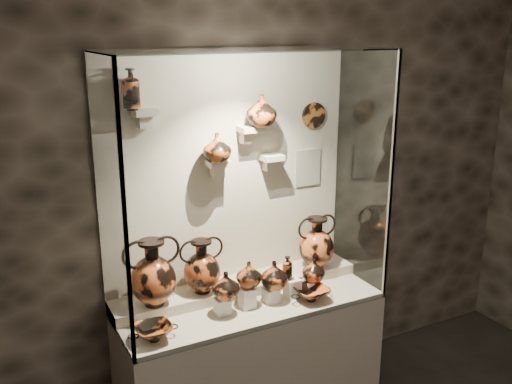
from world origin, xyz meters
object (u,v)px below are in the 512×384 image
(jug_e, at_px, (313,270))
(lekythos_small, at_px, (287,266))
(kylix_right, at_px, (311,292))
(amphora_mid, at_px, (202,266))
(amphora_left, at_px, (153,273))
(ovoid_vase_a, at_px, (217,148))
(jug_a, at_px, (226,285))
(lekythos_tall, at_px, (131,87))
(kylix_left, at_px, (154,331))
(ovoid_vase_b, at_px, (261,111))
(jug_b, at_px, (249,274))
(amphora_right, at_px, (316,242))
(jug_c, at_px, (274,275))

(jug_e, relative_size, lekythos_small, 0.89)
(jug_e, distance_m, kylix_right, 0.16)
(amphora_mid, bearing_deg, amphora_left, 166.05)
(amphora_mid, height_order, ovoid_vase_a, ovoid_vase_a)
(jug_a, relative_size, lekythos_tall, 0.66)
(amphora_mid, bearing_deg, jug_a, -91.45)
(kylix_left, bearing_deg, amphora_mid, 56.70)
(lekythos_small, xyz_separation_m, ovoid_vase_b, (-0.07, 0.23, 0.98))
(amphora_left, height_order, jug_e, amphora_left)
(jug_b, distance_m, lekythos_tall, 1.33)
(amphora_left, xyz_separation_m, amphora_mid, (0.33, 0.03, -0.03))
(lekythos_tall, relative_size, ovoid_vase_b, 1.32)
(lekythos_tall, bearing_deg, jug_b, -6.93)
(jug_b, distance_m, jug_e, 0.46)
(amphora_right, height_order, jug_c, amphora_right)
(lekythos_small, distance_m, ovoid_vase_b, 1.01)
(amphora_left, distance_m, kylix_right, 1.01)
(jug_a, bearing_deg, jug_c, -0.06)
(amphora_left, distance_m, amphora_right, 1.18)
(jug_e, bearing_deg, amphora_left, 172.75)
(ovoid_vase_b, bearing_deg, kylix_left, -175.26)
(kylix_left, distance_m, ovoid_vase_a, 1.14)
(jug_c, bearing_deg, amphora_mid, 130.24)
(amphora_right, xyz_separation_m, jug_c, (-0.45, -0.20, -0.07))
(jug_e, distance_m, ovoid_vase_a, 1.03)
(jug_c, xyz_separation_m, ovoid_vase_a, (-0.26, 0.26, 0.80))
(amphora_right, xyz_separation_m, ovoid_vase_a, (-0.71, 0.06, 0.73))
(kylix_right, relative_size, ovoid_vase_a, 1.50)
(jug_a, height_order, lekythos_tall, lekythos_tall)
(jug_b, bearing_deg, kylix_left, -176.64)
(amphora_left, bearing_deg, jug_a, -19.02)
(kylix_right, height_order, lekythos_tall, lekythos_tall)
(kylix_right, xyz_separation_m, ovoid_vase_b, (-0.17, 0.35, 1.13))
(jug_c, bearing_deg, jug_b, 149.98)
(kylix_right, height_order, ovoid_vase_a, ovoid_vase_a)
(jug_b, xyz_separation_m, kylix_right, (0.38, -0.12, -0.16))
(jug_e, height_order, kylix_left, jug_e)
(amphora_left, distance_m, jug_a, 0.45)
(jug_a, distance_m, lekythos_small, 0.45)
(kylix_left, xyz_separation_m, lekythos_tall, (0.06, 0.39, 1.32))
(ovoid_vase_b, bearing_deg, lekythos_tall, 159.73)
(kylix_right, bearing_deg, ovoid_vase_a, 159.16)
(amphora_mid, distance_m, lekythos_small, 0.55)
(ovoid_vase_b, bearing_deg, amphora_left, 168.00)
(kylix_left, distance_m, ovoid_vase_b, 1.47)
(amphora_left, bearing_deg, jug_c, -7.21)
(kylix_right, bearing_deg, ovoid_vase_b, 132.62)
(amphora_right, distance_m, jug_c, 0.50)
(amphora_left, xyz_separation_m, amphora_right, (1.18, 0.02, -0.03))
(amphora_right, distance_m, jug_e, 0.28)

